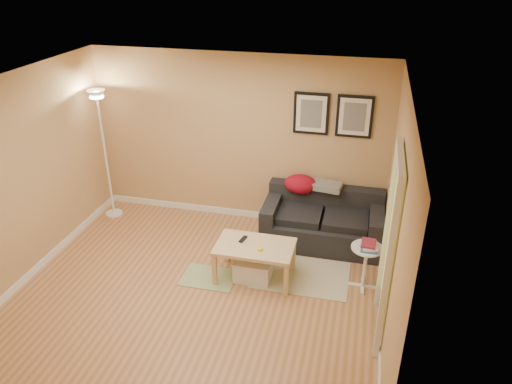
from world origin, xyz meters
TOP-DOWN VIEW (x-y plane):
  - floor at (0.00, 0.00)m, footprint 4.50×4.50m
  - ceiling at (0.00, 0.00)m, footprint 4.50×4.50m
  - wall_back at (0.00, 2.00)m, footprint 4.50×0.00m
  - wall_front at (0.00, -2.00)m, footprint 4.50×0.00m
  - wall_left at (-2.25, 0.00)m, footprint 0.00×4.00m
  - wall_right at (2.25, 0.00)m, footprint 0.00×4.00m
  - baseboard_back at (0.00, 1.99)m, footprint 4.50×0.02m
  - baseboard_left at (-2.24, 0.00)m, footprint 0.02×4.00m
  - baseboard_right at (2.24, 0.00)m, footprint 0.02×4.00m
  - sofa at (1.38, 1.53)m, footprint 1.70×0.90m
  - red_throw at (1.00, 1.79)m, footprint 0.48×0.36m
  - plaid_throw at (1.39, 1.80)m, footprint 0.45×0.32m
  - framed_print_left at (1.08, 1.98)m, footprint 0.50×0.04m
  - framed_print_right at (1.68, 1.98)m, footprint 0.50×0.04m
  - area_rug at (1.22, 0.62)m, footprint 1.25×0.85m
  - green_runner at (0.05, 0.29)m, footprint 0.70×0.50m
  - coffee_table at (0.63, 0.44)m, footprint 1.01×0.62m
  - remote_control at (0.45, 0.54)m, footprint 0.08×0.17m
  - tape_roll at (0.72, 0.35)m, footprint 0.07×0.07m
  - storage_bin at (0.62, 0.41)m, footprint 0.48×0.35m
  - side_table at (2.02, 0.57)m, footprint 0.39×0.39m
  - book_stack at (2.04, 0.56)m, footprint 0.20×0.26m
  - floor_lamp at (-2.00, 1.55)m, footprint 0.27×0.27m
  - doorway at (2.20, -0.15)m, footprint 0.12×1.01m

SIDE VIEW (x-z plane):
  - floor at x=0.00m, z-range 0.00..0.00m
  - area_rug at x=1.22m, z-range 0.00..0.01m
  - green_runner at x=0.05m, z-range 0.00..0.01m
  - baseboard_back at x=0.00m, z-range 0.00..0.10m
  - baseboard_left at x=-2.24m, z-range 0.00..0.10m
  - baseboard_right at x=2.24m, z-range 0.00..0.10m
  - storage_bin at x=0.62m, z-range 0.00..0.30m
  - coffee_table at x=0.63m, z-range 0.00..0.50m
  - side_table at x=2.02m, z-range 0.00..0.60m
  - sofa at x=1.38m, z-range 0.00..0.75m
  - remote_control at x=0.45m, z-range 0.50..0.52m
  - tape_roll at x=0.72m, z-range 0.50..0.53m
  - book_stack at x=2.04m, z-range 0.60..0.68m
  - red_throw at x=1.00m, z-range 0.63..0.91m
  - plaid_throw at x=1.39m, z-range 0.73..0.83m
  - floor_lamp at x=-2.00m, z-range -0.06..2.01m
  - doorway at x=2.20m, z-range -0.04..2.09m
  - wall_back at x=0.00m, z-range -0.95..3.55m
  - wall_front at x=0.00m, z-range -0.95..3.55m
  - wall_left at x=-2.25m, z-range -0.70..3.30m
  - wall_right at x=2.25m, z-range -0.70..3.30m
  - framed_print_left at x=1.08m, z-range 1.50..2.10m
  - framed_print_right at x=1.68m, z-range 1.50..2.10m
  - ceiling at x=0.00m, z-range 2.60..2.60m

